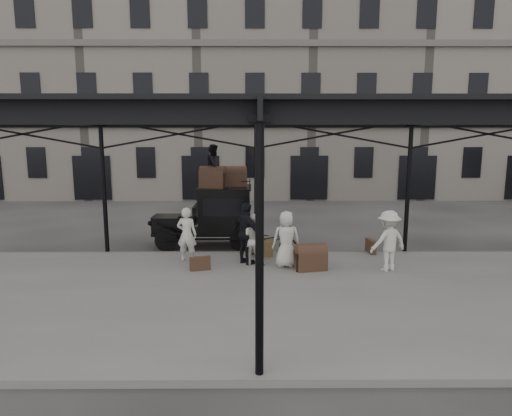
% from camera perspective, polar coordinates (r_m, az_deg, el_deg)
% --- Properties ---
extents(ground, '(120.00, 120.00, 0.00)m').
position_cam_1_polar(ground, '(13.52, 0.09, -8.27)').
color(ground, '#383533').
rests_on(ground, ground).
extents(platform, '(28.00, 8.00, 0.15)m').
position_cam_1_polar(platform, '(11.61, 0.17, -10.97)').
color(platform, slate).
rests_on(platform, ground).
extents(canopy, '(22.50, 9.00, 4.74)m').
position_cam_1_polar(canopy, '(11.15, 0.17, 11.89)').
color(canopy, black).
rests_on(canopy, ground).
extents(building_frontage, '(64.00, 8.00, 14.00)m').
position_cam_1_polar(building_frontage, '(30.99, -0.17, 14.94)').
color(building_frontage, slate).
rests_on(building_frontage, ground).
extents(taxi, '(3.65, 1.55, 2.18)m').
position_cam_1_polar(taxi, '(16.47, -5.03, -0.72)').
color(taxi, black).
rests_on(taxi, ground).
extents(porter_left, '(0.68, 0.50, 1.70)m').
position_cam_1_polar(porter_left, '(14.22, -8.65, -3.30)').
color(porter_left, silver).
rests_on(porter_left, platform).
extents(porter_midleft, '(0.93, 0.84, 1.57)m').
position_cam_1_polar(porter_midleft, '(13.78, -0.33, -3.89)').
color(porter_midleft, beige).
rests_on(porter_midleft, platform).
extents(porter_centre, '(0.85, 0.58, 1.68)m').
position_cam_1_polar(porter_centre, '(13.56, 3.80, -3.89)').
color(porter_centre, silver).
rests_on(porter_centre, platform).
extents(porter_official, '(1.07, 1.15, 1.90)m').
position_cam_1_polar(porter_official, '(13.78, -1.22, -3.19)').
color(porter_official, black).
rests_on(porter_official, platform).
extents(porter_right, '(1.30, 1.02, 1.76)m').
position_cam_1_polar(porter_right, '(13.69, 16.22, -3.96)').
color(porter_right, silver).
rests_on(porter_right, platform).
extents(bicycle, '(1.84, 0.87, 0.93)m').
position_cam_1_polar(bicycle, '(14.82, 1.80, -4.19)').
color(bicycle, black).
rests_on(bicycle, platform).
extents(porter_roof, '(0.75, 0.86, 1.51)m').
position_cam_1_polar(porter_roof, '(16.15, -5.26, 5.27)').
color(porter_roof, black).
rests_on(porter_roof, taxi).
extents(steamer_trunk_roof_near, '(0.93, 0.64, 0.63)m').
position_cam_1_polar(steamer_trunk_roof_near, '(16.05, -5.46, 3.66)').
color(steamer_trunk_roof_near, '#4D3124').
rests_on(steamer_trunk_roof_near, taxi).
extents(steamer_trunk_roof_far, '(0.91, 0.65, 0.61)m').
position_cam_1_polar(steamer_trunk_roof_far, '(16.45, -2.71, 3.81)').
color(steamer_trunk_roof_far, '#4D3124').
rests_on(steamer_trunk_roof_far, taxi).
extents(steamer_trunk_platform, '(0.97, 0.70, 0.65)m').
position_cam_1_polar(steamer_trunk_platform, '(13.46, 6.83, -6.31)').
color(steamer_trunk_platform, '#4D3124').
rests_on(steamer_trunk_platform, platform).
extents(wicker_hamper, '(0.62, 0.48, 0.50)m').
position_cam_1_polar(wicker_hamper, '(14.84, 0.91, -5.03)').
color(wicker_hamper, olive).
rests_on(wicker_hamper, platform).
extents(suitcase_upright, '(0.24, 0.62, 0.45)m').
position_cam_1_polar(suitcase_upright, '(15.64, 14.15, -4.65)').
color(suitcase_upright, '#4D3124').
rests_on(suitcase_upright, platform).
extents(suitcase_flat, '(0.62, 0.31, 0.40)m').
position_cam_1_polar(suitcase_flat, '(13.43, -7.00, -6.90)').
color(suitcase_flat, '#4D3124').
rests_on(suitcase_flat, platform).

